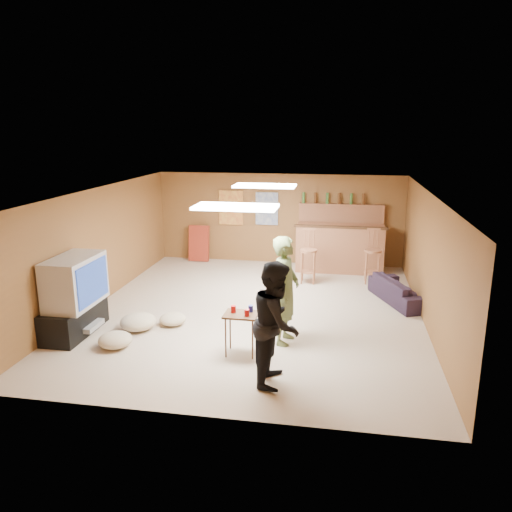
% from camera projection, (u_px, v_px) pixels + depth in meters
% --- Properties ---
extents(ground, '(7.00, 7.00, 0.00)m').
position_uv_depth(ground, '(254.00, 311.00, 9.19)').
color(ground, '#B8A28D').
rests_on(ground, ground).
extents(ceiling, '(6.00, 7.00, 0.02)m').
position_uv_depth(ceiling, '(254.00, 192.00, 8.64)').
color(ceiling, silver).
rests_on(ceiling, ground).
extents(wall_back, '(6.00, 0.02, 2.20)m').
position_uv_depth(wall_back, '(279.00, 219.00, 12.25)').
color(wall_back, brown).
rests_on(wall_back, ground).
extents(wall_front, '(6.00, 0.02, 2.20)m').
position_uv_depth(wall_front, '(199.00, 329.00, 5.58)').
color(wall_front, brown).
rests_on(wall_front, ground).
extents(wall_left, '(0.02, 7.00, 2.20)m').
position_uv_depth(wall_left, '(98.00, 247.00, 9.41)').
color(wall_left, brown).
rests_on(wall_left, ground).
extents(wall_right, '(0.02, 7.00, 2.20)m').
position_uv_depth(wall_right, '(429.00, 261.00, 8.42)').
color(wall_right, brown).
rests_on(wall_right, ground).
extents(tv_stand, '(0.55, 1.30, 0.50)m').
position_uv_depth(tv_stand, '(75.00, 319.00, 8.15)').
color(tv_stand, black).
rests_on(tv_stand, ground).
extents(dvd_box, '(0.35, 0.50, 0.08)m').
position_uv_depth(dvd_box, '(88.00, 325.00, 8.14)').
color(dvd_box, '#B2B2B7').
rests_on(dvd_box, tv_stand).
extents(tv_body, '(0.60, 1.10, 0.80)m').
position_uv_depth(tv_body, '(75.00, 281.00, 7.98)').
color(tv_body, '#B2B2B7').
rests_on(tv_body, tv_stand).
extents(tv_screen, '(0.02, 0.95, 0.65)m').
position_uv_depth(tv_screen, '(93.00, 282.00, 7.92)').
color(tv_screen, navy).
rests_on(tv_screen, tv_body).
extents(bar_counter, '(2.00, 0.60, 1.10)m').
position_uv_depth(bar_counter, '(340.00, 248.00, 11.62)').
color(bar_counter, brown).
rests_on(bar_counter, ground).
extents(bar_lip, '(2.10, 0.12, 0.05)m').
position_uv_depth(bar_lip, '(340.00, 227.00, 11.24)').
color(bar_lip, '#3B2212').
rests_on(bar_lip, bar_counter).
extents(bar_shelf, '(2.00, 0.18, 0.05)m').
position_uv_depth(bar_shelf, '(342.00, 205.00, 11.81)').
color(bar_shelf, brown).
rests_on(bar_shelf, bar_backing).
extents(bar_backing, '(2.00, 0.14, 0.60)m').
position_uv_depth(bar_backing, '(341.00, 217.00, 11.90)').
color(bar_backing, brown).
rests_on(bar_backing, bar_counter).
extents(poster_left, '(0.60, 0.03, 0.85)m').
position_uv_depth(poster_left, '(231.00, 208.00, 12.35)').
color(poster_left, '#BF3F26').
rests_on(poster_left, wall_back).
extents(poster_right, '(0.55, 0.03, 0.80)m').
position_uv_depth(poster_right, '(267.00, 209.00, 12.20)').
color(poster_right, '#334C99').
rests_on(poster_right, wall_back).
extents(folding_chair_stack, '(0.50, 0.26, 0.91)m').
position_uv_depth(folding_chair_stack, '(199.00, 243.00, 12.56)').
color(folding_chair_stack, maroon).
rests_on(folding_chair_stack, ground).
extents(ceiling_panel_front, '(1.20, 0.60, 0.04)m').
position_uv_depth(ceiling_panel_front, '(236.00, 207.00, 7.22)').
color(ceiling_panel_front, white).
rests_on(ceiling_panel_front, ceiling).
extents(ceiling_panel_back, '(1.20, 0.60, 0.04)m').
position_uv_depth(ceiling_panel_back, '(265.00, 186.00, 9.79)').
color(ceiling_panel_back, white).
rests_on(ceiling_panel_back, ceiling).
extents(person_olive, '(0.48, 0.67, 1.70)m').
position_uv_depth(person_olive, '(286.00, 290.00, 7.68)').
color(person_olive, '#57653B').
rests_on(person_olive, ground).
extents(person_black, '(0.64, 0.82, 1.65)m').
position_uv_depth(person_black, '(276.00, 323.00, 6.48)').
color(person_black, black).
rests_on(person_black, ground).
extents(sofa, '(1.18, 1.70, 0.46)m').
position_uv_depth(sofa, '(401.00, 290.00, 9.63)').
color(sofa, black).
rests_on(sofa, ground).
extents(tray_table, '(0.50, 0.40, 0.64)m').
position_uv_depth(tray_table, '(241.00, 334.00, 7.39)').
color(tray_table, '#3B2212').
rests_on(tray_table, ground).
extents(cup_red_near, '(0.08, 0.08, 0.10)m').
position_uv_depth(cup_red_near, '(233.00, 309.00, 7.35)').
color(cup_red_near, red).
rests_on(cup_red_near, tray_table).
extents(cup_red_far, '(0.09, 0.09, 0.10)m').
position_uv_depth(cup_red_far, '(247.00, 313.00, 7.21)').
color(cup_red_far, red).
rests_on(cup_red_far, tray_table).
extents(cup_blue, '(0.08, 0.08, 0.10)m').
position_uv_depth(cup_blue, '(251.00, 309.00, 7.38)').
color(cup_blue, navy).
rests_on(cup_blue, tray_table).
extents(bar_stool_left, '(0.49, 0.49, 1.32)m').
position_uv_depth(bar_stool_left, '(308.00, 253.00, 10.71)').
color(bar_stool_left, brown).
rests_on(bar_stool_left, ground).
extents(bar_stool_right, '(0.38, 0.38, 1.09)m').
position_uv_depth(bar_stool_right, '(373.00, 259.00, 10.72)').
color(bar_stool_right, brown).
rests_on(bar_stool_right, ground).
extents(cushion_near_tv, '(0.61, 0.61, 0.27)m').
position_uv_depth(cushion_near_tv, '(138.00, 322.00, 8.34)').
color(cushion_near_tv, tan).
rests_on(cushion_near_tv, ground).
extents(cushion_mid, '(0.58, 0.58, 0.20)m').
position_uv_depth(cushion_mid, '(173.00, 319.00, 8.54)').
color(cushion_mid, tan).
rests_on(cushion_mid, ground).
extents(cushion_far, '(0.63, 0.63, 0.23)m').
position_uv_depth(cushion_far, '(115.00, 340.00, 7.67)').
color(cushion_far, tan).
rests_on(cushion_far, ground).
extents(bottle_row, '(1.48, 0.08, 0.26)m').
position_uv_depth(bottle_row, '(333.00, 198.00, 11.78)').
color(bottle_row, '#3F7233').
rests_on(bottle_row, bar_shelf).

